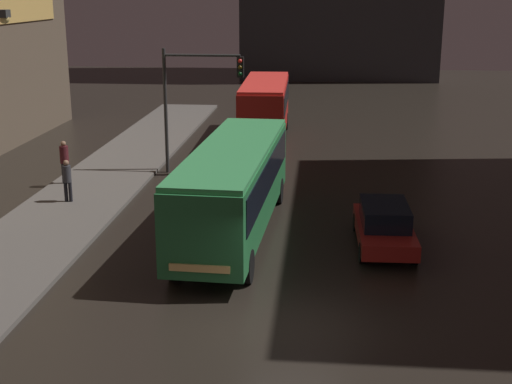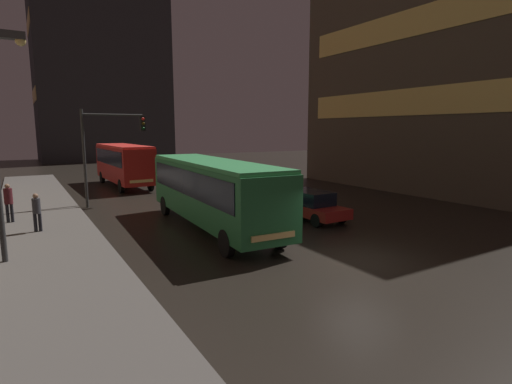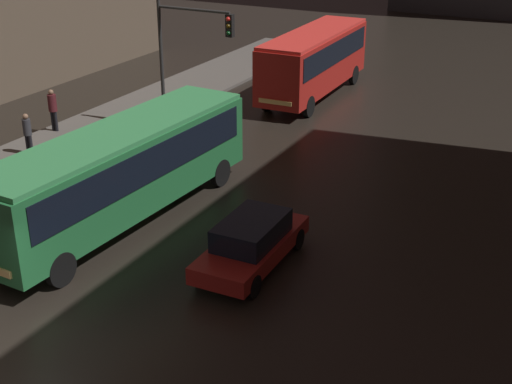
{
  "view_description": "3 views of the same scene",
  "coord_description": "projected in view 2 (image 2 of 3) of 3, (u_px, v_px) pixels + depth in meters",
  "views": [
    {
      "loc": [
        0.57,
        -16.24,
        8.19
      ],
      "look_at": [
        -1.62,
        6.74,
        1.58
      ],
      "focal_mm": 50.0,
      "sensor_mm": 36.0,
      "label": 1
    },
    {
      "loc": [
        -9.78,
        -9.49,
        4.49
      ],
      "look_at": [
        -0.32,
        6.37,
        1.6
      ],
      "focal_mm": 28.0,
      "sensor_mm": 36.0,
      "label": 2
    },
    {
      "loc": [
        11.1,
        -9.81,
        10.33
      ],
      "look_at": [
        1.62,
        8.37,
        1.22
      ],
      "focal_mm": 50.0,
      "sensor_mm": 36.0,
      "label": 3
    }
  ],
  "objects": [
    {
      "name": "bus_near",
      "position": [
        212.0,
        187.0,
        17.96
      ],
      "size": [
        2.93,
        10.99,
        3.12
      ],
      "rotation": [
        0.0,
        0.0,
        3.09
      ],
      "color": "#236B38",
      "rests_on": "ground"
    },
    {
      "name": "traffic_light_main",
      "position": [
        108.0,
        140.0,
        23.33
      ],
      "size": [
        3.65,
        0.35,
        5.65
      ],
      "color": "#2D2D2D",
      "rests_on": "ground"
    },
    {
      "name": "bus_far",
      "position": [
        124.0,
        161.0,
        31.43
      ],
      "size": [
        2.6,
        9.34,
        3.3
      ],
      "rotation": [
        0.0,
        0.0,
        3.17
      ],
      "color": "#AD1E19",
      "rests_on": "ground"
    },
    {
      "name": "ground_plane",
      "position": [
        359.0,
        262.0,
        13.7
      ],
      "size": [
        120.0,
        120.0,
        0.0
      ],
      "primitive_type": "plane",
      "color": "black"
    },
    {
      "name": "building_far_backdrop",
      "position": [
        101.0,
        61.0,
        59.02
      ],
      "size": [
        18.07,
        12.0,
        29.05
      ],
      "color": "#2D2D33",
      "rests_on": "ground"
    },
    {
      "name": "building_right_block",
      "position": [
        443.0,
        69.0,
        30.12
      ],
      "size": [
        10.07,
        19.79,
        18.08
      ],
      "color": "#4C4238",
      "rests_on": "ground"
    },
    {
      "name": "pedestrian_mid",
      "position": [
        37.0,
        210.0,
        17.05
      ],
      "size": [
        0.41,
        0.41,
        1.66
      ],
      "rotation": [
        0.0,
        0.0,
        3.46
      ],
      "color": "black",
      "rests_on": "sidewalk_left"
    },
    {
      "name": "sidewalk_left",
      "position": [
        45.0,
        231.0,
        17.62
      ],
      "size": [
        4.0,
        48.0,
        0.15
      ],
      "color": "#56514C",
      "rests_on": "ground"
    },
    {
      "name": "pedestrian_near",
      "position": [
        8.0,
        200.0,
        18.73
      ],
      "size": [
        0.52,
        0.52,
        1.84
      ],
      "rotation": [
        0.0,
        0.0,
        2.32
      ],
      "color": "black",
      "rests_on": "sidewalk_left"
    },
    {
      "name": "car_taxi",
      "position": [
        309.0,
        205.0,
        20.12
      ],
      "size": [
        1.87,
        4.45,
        1.46
      ],
      "rotation": [
        0.0,
        0.0,
        3.17
      ],
      "color": "maroon",
      "rests_on": "ground"
    }
  ]
}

